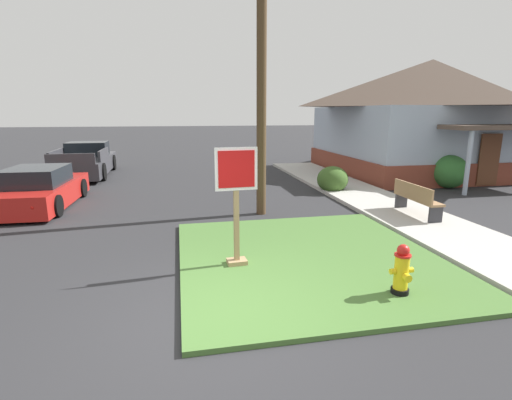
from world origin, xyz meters
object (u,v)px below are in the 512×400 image
(stop_sign, at_px, (236,208))
(utility_pole, at_px, (262,46))
(fire_hydrant, at_px, (402,271))
(manhole_cover, at_px, (237,246))
(pickup_truck_charcoal, at_px, (86,162))
(parked_sedan_red, at_px, (40,190))
(street_bench, at_px, (416,197))

(stop_sign, distance_m, utility_pole, 5.20)
(fire_hydrant, bearing_deg, utility_pole, 100.91)
(manhole_cover, distance_m, pickup_truck_charcoal, 12.13)
(stop_sign, distance_m, pickup_truck_charcoal, 13.12)
(fire_hydrant, distance_m, parked_sedan_red, 10.58)
(manhole_cover, bearing_deg, pickup_truck_charcoal, 116.20)
(pickup_truck_charcoal, xyz_separation_m, utility_pole, (6.44, -8.31, 3.91))
(fire_hydrant, distance_m, manhole_cover, 3.59)
(parked_sedan_red, relative_size, pickup_truck_charcoal, 0.79)
(manhole_cover, relative_size, parked_sedan_red, 0.16)
(street_bench, distance_m, utility_pole, 5.76)
(stop_sign, relative_size, parked_sedan_red, 0.50)
(fire_hydrant, relative_size, stop_sign, 0.37)
(manhole_cover, height_order, street_bench, street_bench)
(stop_sign, height_order, parked_sedan_red, stop_sign)
(parked_sedan_red, xyz_separation_m, utility_pole, (6.42, -2.09, 3.99))
(manhole_cover, relative_size, street_bench, 0.39)
(fire_hydrant, xyz_separation_m, parked_sedan_red, (-7.47, 7.50, 0.09))
(manhole_cover, distance_m, street_bench, 5.25)
(stop_sign, relative_size, manhole_cover, 3.10)
(utility_pole, bearing_deg, parked_sedan_red, 162.02)
(parked_sedan_red, distance_m, pickup_truck_charcoal, 6.23)
(pickup_truck_charcoal, relative_size, utility_pole, 0.63)
(stop_sign, bearing_deg, street_bench, 24.43)
(stop_sign, bearing_deg, fire_hydrant, -35.90)
(fire_hydrant, relative_size, utility_pole, 0.09)
(pickup_truck_charcoal, bearing_deg, fire_hydrant, -61.41)
(parked_sedan_red, bearing_deg, pickup_truck_charcoal, 90.11)
(fire_hydrant, relative_size, parked_sedan_red, 0.19)
(manhole_cover, bearing_deg, fire_hydrant, -53.26)
(parked_sedan_red, height_order, utility_pole, utility_pole)
(parked_sedan_red, bearing_deg, fire_hydrant, -45.11)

